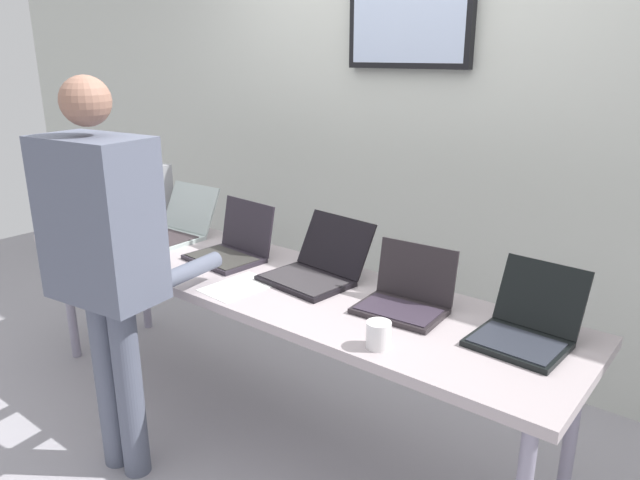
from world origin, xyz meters
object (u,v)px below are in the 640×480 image
equipment_box (132,194)px  coffee_mug (379,335)px  person (105,249)px  laptop_station_0 (175,226)px  laptop_station_1 (233,246)px  laptop_station_2 (317,267)px  laptop_station_4 (527,325)px  workbench (264,286)px  laptop_station_3 (406,296)px

equipment_box → coffee_mug: bearing=-11.4°
coffee_mug → person: bearing=-159.9°
equipment_box → laptop_station_0: size_ratio=0.88×
laptop_station_1 → laptop_station_2: 0.49m
laptop_station_1 → laptop_station_4: size_ratio=1.03×
laptop_station_0 → coffee_mug: 1.60m
equipment_box → laptop_station_4: equipment_box is taller
laptop_station_2 → laptop_station_4: 0.93m
person → equipment_box: bearing=141.1°
workbench → laptop_station_0: 0.80m
laptop_station_1 → laptop_station_2: size_ratio=0.88×
laptop_station_2 → laptop_station_4: size_ratio=1.17×
laptop_station_1 → laptop_station_3: bearing=0.2°
laptop_station_3 → laptop_station_4: laptop_station_4 is taller
laptop_station_2 → coffee_mug: (0.56, -0.36, -0.01)m
equipment_box → laptop_station_4: bearing=-0.8°
laptop_station_1 → laptop_station_3: size_ratio=1.08×
laptop_station_0 → laptop_station_2: (1.00, -0.01, -0.00)m
workbench → laptop_station_3: bearing=6.4°
laptop_station_2 → laptop_station_3: laptop_station_2 is taller
laptop_station_2 → person: size_ratio=0.26×
person → coffee_mug: person is taller
person → laptop_station_2: bearing=58.3°
equipment_box → laptop_station_1: (0.91, -0.07, -0.11)m
equipment_box → laptop_station_0: 0.42m
laptop_station_0 → person: bearing=-53.8°
equipment_box → laptop_station_2: 1.40m
coffee_mug → laptop_station_3: bearing=105.2°
person → laptop_station_3: bearing=37.1°
workbench → laptop_station_2: laptop_station_2 is taller
workbench → coffee_mug: bearing=-17.8°
workbench → laptop_station_3: laptop_station_3 is taller
laptop_station_1 → laptop_station_4: (1.43, 0.04, -0.00)m
equipment_box → laptop_station_3: equipment_box is taller
laptop_station_3 → person: (-0.93, -0.70, 0.18)m
laptop_station_2 → person: bearing=-121.7°
laptop_station_4 → laptop_station_0: bearing=179.8°
laptop_station_4 → person: (-1.39, -0.73, 0.18)m
equipment_box → laptop_station_1: bearing=-4.4°
laptop_station_2 → laptop_station_3: (0.47, -0.03, -0.00)m
laptop_station_4 → workbench: bearing=-174.4°
workbench → laptop_station_4: size_ratio=7.80×
laptop_station_4 → laptop_station_3: bearing=-175.7°
laptop_station_3 → laptop_station_2: bearing=175.8°
laptop_station_3 → person: 1.17m
laptop_station_1 → person: size_ratio=0.23×
laptop_station_4 → person: size_ratio=0.22×
equipment_box → person: (0.95, -0.77, 0.07)m
workbench → laptop_station_1: bearing=164.9°
workbench → coffee_mug: coffee_mug is taller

